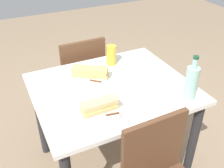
% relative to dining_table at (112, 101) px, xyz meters
% --- Properties ---
extents(ground_plane, '(8.00, 8.00, 0.00)m').
position_rel_dining_table_xyz_m(ground_plane, '(0.00, 0.00, -0.62)').
color(ground_plane, '#8C755B').
extents(dining_table, '(1.01, 0.84, 0.74)m').
position_rel_dining_table_xyz_m(dining_table, '(0.00, 0.00, 0.00)').
color(dining_table, silver).
rests_on(dining_table, ground).
extents(chair_near, '(0.41, 0.41, 0.86)m').
position_rel_dining_table_xyz_m(chair_near, '(0.01, -0.62, -0.13)').
color(chair_near, brown).
rests_on(chair_near, ground).
extents(plate_near, '(0.25, 0.25, 0.01)m').
position_rel_dining_table_xyz_m(plate_near, '(0.18, 0.21, 0.13)').
color(plate_near, silver).
rests_on(plate_near, dining_table).
extents(baguette_sandwich_near, '(0.21, 0.07, 0.07)m').
position_rel_dining_table_xyz_m(baguette_sandwich_near, '(0.18, 0.21, 0.17)').
color(baguette_sandwich_near, '#DBB77A').
rests_on(baguette_sandwich_near, plate_near).
extents(knife_near, '(0.18, 0.04, 0.01)m').
position_rel_dining_table_xyz_m(knife_near, '(0.17, 0.27, 0.14)').
color(knife_near, silver).
rests_on(knife_near, plate_near).
extents(plate_far, '(0.25, 0.25, 0.01)m').
position_rel_dining_table_xyz_m(plate_far, '(0.09, -0.16, 0.13)').
color(plate_far, silver).
rests_on(plate_far, dining_table).
extents(baguette_sandwich_far, '(0.24, 0.19, 0.07)m').
position_rel_dining_table_xyz_m(baguette_sandwich_far, '(0.09, -0.16, 0.17)').
color(baguette_sandwich_far, tan).
rests_on(baguette_sandwich_far, plate_far).
extents(knife_far, '(0.14, 0.13, 0.01)m').
position_rel_dining_table_xyz_m(knife_far, '(0.11, -0.11, 0.14)').
color(knife_far, silver).
rests_on(knife_far, plate_far).
extents(water_bottle, '(0.08, 0.08, 0.29)m').
position_rel_dining_table_xyz_m(water_bottle, '(-0.37, 0.32, 0.24)').
color(water_bottle, '#99C6B7').
rests_on(water_bottle, dining_table).
extents(beer_glass, '(0.07, 0.07, 0.15)m').
position_rel_dining_table_xyz_m(beer_glass, '(-0.13, -0.28, 0.19)').
color(beer_glass, gold).
rests_on(beer_glass, dining_table).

